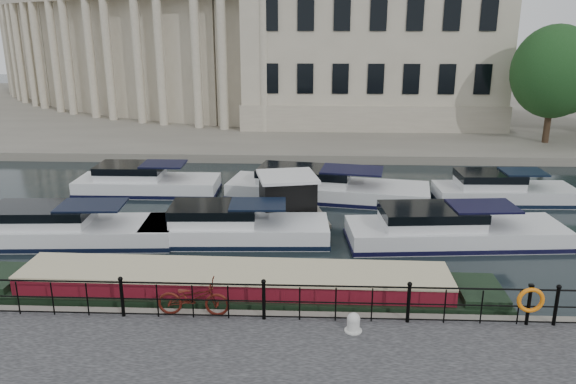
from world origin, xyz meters
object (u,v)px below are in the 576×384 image
object	(u,v)px
bicycle	(193,298)
life_ring_post	(530,301)
mooring_bollard	(353,323)
narrowboat	(235,294)
harbour_hut	(287,200)

from	to	relation	value
bicycle	life_ring_post	size ratio (longest dim) A/B	1.68
bicycle	mooring_bollard	world-z (taller)	bicycle
bicycle	narrowboat	xyz separation A→B (m)	(0.93, 1.68, -0.72)
mooring_bollard	narrowboat	size ratio (longest dim) A/B	0.03
bicycle	life_ring_post	world-z (taller)	life_ring_post
narrowboat	harbour_hut	world-z (taller)	harbour_hut
life_ring_post	harbour_hut	world-z (taller)	harbour_hut
bicycle	harbour_hut	world-z (taller)	harbour_hut
bicycle	life_ring_post	bearing A→B (deg)	-90.67
life_ring_post	harbour_hut	bearing A→B (deg)	125.56
bicycle	narrowboat	world-z (taller)	bicycle
narrowboat	harbour_hut	size ratio (longest dim) A/B	4.28
bicycle	harbour_hut	size ratio (longest dim) A/B	0.52
mooring_bollard	narrowboat	distance (m)	4.29
harbour_hut	bicycle	bearing A→B (deg)	-115.16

